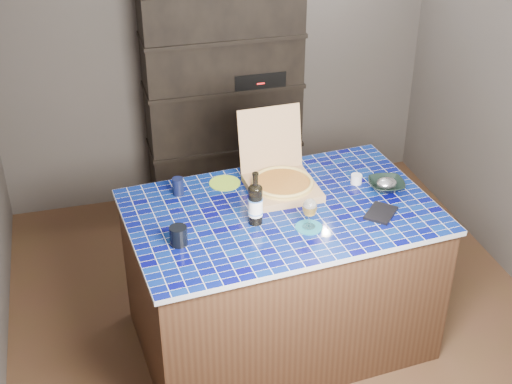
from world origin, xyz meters
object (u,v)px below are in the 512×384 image
object	(u,v)px
wine_glass	(310,208)
dvd_case	(381,213)
kitchen_island	(280,276)
mead_bottle	(255,203)
pizza_box	(281,180)
bowl	(386,185)

from	to	relation	value
wine_glass	dvd_case	xyz separation A→B (m)	(0.44, 0.02, -0.12)
kitchen_island	mead_bottle	bearing A→B (deg)	-157.80
pizza_box	dvd_case	xyz separation A→B (m)	(0.47, -0.42, -0.05)
mead_bottle	dvd_case	xyz separation A→B (m)	(0.72, -0.11, -0.12)
pizza_box	mead_bottle	distance (m)	0.40
mead_bottle	wine_glass	bearing A→B (deg)	-25.46
mead_bottle	bowl	world-z (taller)	mead_bottle
mead_bottle	wine_glass	size ratio (longest dim) A/B	1.78
bowl	pizza_box	bearing A→B (deg)	165.21
kitchen_island	dvd_case	world-z (taller)	dvd_case
kitchen_island	dvd_case	xyz separation A→B (m)	(0.54, -0.20, 0.49)
kitchen_island	pizza_box	xyz separation A→B (m)	(0.07, 0.22, 0.55)
kitchen_island	bowl	world-z (taller)	bowl
dvd_case	wine_glass	bearing A→B (deg)	-133.76
mead_bottle	wine_glass	world-z (taller)	mead_bottle
mead_bottle	wine_glass	distance (m)	0.30
pizza_box	mead_bottle	world-z (taller)	pizza_box
pizza_box	wine_glass	size ratio (longest dim) A/B	2.79
pizza_box	wine_glass	world-z (taller)	pizza_box
mead_bottle	bowl	size ratio (longest dim) A/B	1.48
wine_glass	kitchen_island	bearing A→B (deg)	112.43
kitchen_island	bowl	distance (m)	0.85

